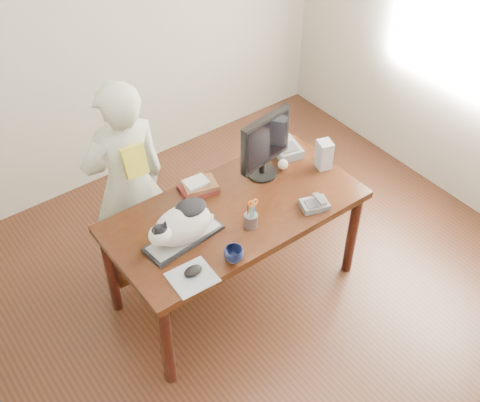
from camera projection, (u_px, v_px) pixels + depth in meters
name	position (u px, v px, depth m)	size (l,w,h in m)	color
room	(307.00, 186.00, 2.95)	(4.50, 4.50, 4.50)	black
desk	(228.00, 219.00, 3.85)	(1.60, 0.80, 0.75)	black
keyboard	(184.00, 238.00, 3.50)	(0.49, 0.22, 0.03)	black
cat	(181.00, 225.00, 3.41)	(0.47, 0.27, 0.27)	silver
monitor	(265.00, 144.00, 3.78)	(0.41, 0.23, 0.46)	black
pen_cup	(251.00, 219.00, 3.56)	(0.09, 0.09, 0.21)	gray
mousepad	(192.00, 277.00, 3.29)	(0.25, 0.23, 0.01)	#A4A9AF
mouse	(193.00, 271.00, 3.30)	(0.11, 0.08, 0.04)	black
coffee_mug	(234.00, 254.00, 3.36)	(0.11, 0.11, 0.09)	black
phone	(315.00, 204.00, 3.70)	(0.20, 0.17, 0.08)	slate
speaker	(324.00, 155.00, 3.95)	(0.11, 0.12, 0.20)	#ADADB0
baseball	(283.00, 164.00, 3.98)	(0.07, 0.07, 0.07)	white
book_stack	(198.00, 187.00, 3.80)	(0.25, 0.21, 0.09)	#4E1415
calculator	(286.00, 149.00, 4.11)	(0.22, 0.26, 0.07)	slate
person	(127.00, 184.00, 3.87)	(0.55, 0.36, 1.51)	white
held_book	(135.00, 161.00, 3.58)	(0.15, 0.09, 0.20)	gold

